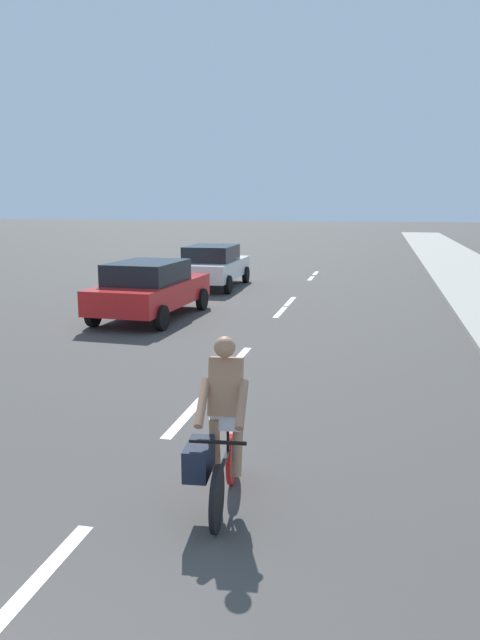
# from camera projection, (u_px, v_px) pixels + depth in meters

# --- Properties ---
(ground_plane) EXTENTS (160.00, 160.00, 0.00)m
(ground_plane) POSITION_uv_depth(u_px,v_px,m) (300.00, 290.00, 22.04)
(ground_plane) COLOR #423F3D
(lane_stripe_1) EXTENTS (0.16, 1.80, 0.01)m
(lane_stripe_1) POSITION_uv_depth(u_px,v_px,m) (37.00, 581.00, 5.16)
(lane_stripe_1) COLOR white
(lane_stripe_1) RESTS_ON ground
(lane_stripe_2) EXTENTS (0.16, 1.80, 0.01)m
(lane_stripe_2) POSITION_uv_depth(u_px,v_px,m) (186.00, 417.00, 9.09)
(lane_stripe_2) COLOR white
(lane_stripe_2) RESTS_ON ground
(lane_stripe_3) EXTENTS (0.16, 1.80, 0.01)m
(lane_stripe_3) POSITION_uv_depth(u_px,v_px,m) (239.00, 358.00, 12.50)
(lane_stripe_3) COLOR white
(lane_stripe_3) RESTS_ON ground
(lane_stripe_4) EXTENTS (0.16, 1.80, 0.01)m
(lane_stripe_4) POSITION_uv_depth(u_px,v_px,m) (280.00, 312.00, 17.71)
(lane_stripe_4) COLOR white
(lane_stripe_4) RESTS_ON ground
(lane_stripe_5) EXTENTS (0.16, 1.80, 0.01)m
(lane_stripe_5) POSITION_uv_depth(u_px,v_px,m) (290.00, 301.00, 19.61)
(lane_stripe_5) COLOR white
(lane_stripe_5) RESTS_ON ground
(lane_stripe_6) EXTENTS (0.16, 1.80, 0.01)m
(lane_stripe_6) POSITION_uv_depth(u_px,v_px,m) (311.00, 278.00, 25.67)
(lane_stripe_6) COLOR white
(lane_stripe_6) RESTS_ON ground
(lane_stripe_7) EXTENTS (0.16, 1.80, 0.01)m
(lane_stripe_7) POSITION_uv_depth(u_px,v_px,m) (315.00, 274.00, 27.11)
(lane_stripe_7) COLOR white
(lane_stripe_7) RESTS_ON ground
(cyclist) EXTENTS (0.66, 1.71, 1.82)m
(cyclist) POSITION_uv_depth(u_px,v_px,m) (220.00, 431.00, 6.28)
(cyclist) COLOR black
(cyclist) RESTS_ON ground
(parked_car_red) EXTENTS (2.25, 4.59, 1.57)m
(parked_car_red) POSITION_uv_depth(u_px,v_px,m) (150.00, 288.00, 16.66)
(parked_car_red) COLOR red
(parked_car_red) RESTS_ON ground
(parked_car_white) EXTENTS (2.07, 4.45, 1.57)m
(parked_car_white) POSITION_uv_depth(u_px,v_px,m) (213.00, 265.00, 22.67)
(parked_car_white) COLOR white
(parked_car_white) RESTS_ON ground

